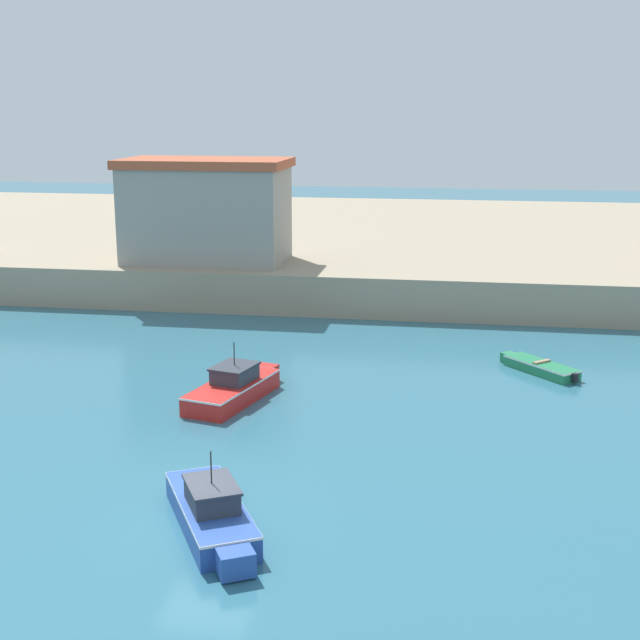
{
  "coord_description": "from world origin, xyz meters",
  "views": [
    {
      "loc": [
        6.6,
        -21.21,
        11.06
      ],
      "look_at": [
        0.59,
        15.48,
        2.0
      ],
      "focal_mm": 50.0,
      "sensor_mm": 36.0,
      "label": 1
    }
  ],
  "objects_px": {
    "dinghy_green_1": "(540,367)",
    "motorboat_blue_3": "(212,512)",
    "motorboat_red_2": "(234,387)",
    "harbor_shed_near_wharf": "(206,210)"
  },
  "relations": [
    {
      "from": "motorboat_blue_3",
      "to": "dinghy_green_1",
      "type": "bearing_deg",
      "value": 58.91
    },
    {
      "from": "harbor_shed_near_wharf",
      "to": "motorboat_red_2",
      "type": "bearing_deg",
      "value": -70.75
    },
    {
      "from": "dinghy_green_1",
      "to": "motorboat_blue_3",
      "type": "xyz_separation_m",
      "value": [
        -9.68,
        -16.06,
        0.25
      ]
    },
    {
      "from": "motorboat_blue_3",
      "to": "harbor_shed_near_wharf",
      "type": "xyz_separation_m",
      "value": [
        -8.26,
        28.03,
        4.65
      ]
    },
    {
      "from": "motorboat_red_2",
      "to": "harbor_shed_near_wharf",
      "type": "bearing_deg",
      "value": 109.25
    },
    {
      "from": "harbor_shed_near_wharf",
      "to": "motorboat_blue_3",
      "type": "bearing_deg",
      "value": -73.59
    },
    {
      "from": "dinghy_green_1",
      "to": "harbor_shed_near_wharf",
      "type": "distance_m",
      "value": 22.12
    },
    {
      "from": "dinghy_green_1",
      "to": "motorboat_blue_3",
      "type": "height_order",
      "value": "motorboat_blue_3"
    },
    {
      "from": "motorboat_red_2",
      "to": "motorboat_blue_3",
      "type": "height_order",
      "value": "motorboat_red_2"
    },
    {
      "from": "motorboat_red_2",
      "to": "motorboat_blue_3",
      "type": "distance_m",
      "value": 10.74
    }
  ]
}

